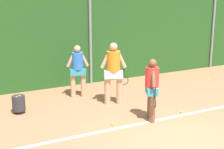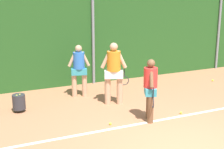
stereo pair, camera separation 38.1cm
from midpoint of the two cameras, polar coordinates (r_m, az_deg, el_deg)
The scene contains 12 objects.
ground_plane at distance 9.09m, azimuth 4.91°, elevation -7.62°, with size 29.92×29.92×0.00m, color #B2704C.
hedge_fence_backdrop at distance 12.16m, azimuth -4.87°, elevation 6.53°, with size 19.45×0.25×3.45m, color #23511E.
fence_post_center at distance 11.98m, azimuth -4.57°, elevation 6.76°, with size 0.10×0.10×3.59m, color gray.
fence_post_right at distance 14.99m, azimuth 15.93°, elevation 7.86°, with size 0.10×0.10×3.59m, color gray.
court_baseline_paint at distance 8.99m, azimuth 5.31°, elevation -7.86°, with size 14.21×0.10×0.01m, color white.
player_foreground_near at distance 8.81m, azimuth 5.48°, elevation -2.00°, with size 0.46×0.73×1.65m.
player_midcourt at distance 9.95m, azimuth -0.84°, elevation 0.72°, with size 0.81×0.50×1.85m.
player_backcourt_far at distance 10.68m, azimuth -6.79°, elevation 1.03°, with size 0.68×0.41×1.66m.
ball_hopper at distance 9.83m, azimuth -16.48°, elevation -4.63°, with size 0.36×0.36×0.51m.
tennis_ball_0 at distance 13.19m, azimuth 15.11°, elevation -0.78°, with size 0.07×0.07×0.07m, color #CCDB33.
tennis_ball_4 at distance 8.74m, azimuth -1.16°, elevation -8.28°, with size 0.07×0.07×0.07m, color #CCDB33.
tennis_ball_12 at distance 9.68m, azimuth 10.44°, elevation -6.17°, with size 0.07×0.07×0.07m, color #CCDB33.
Camera 1 is at (-4.59, -5.40, 3.46)m, focal length 54.47 mm.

